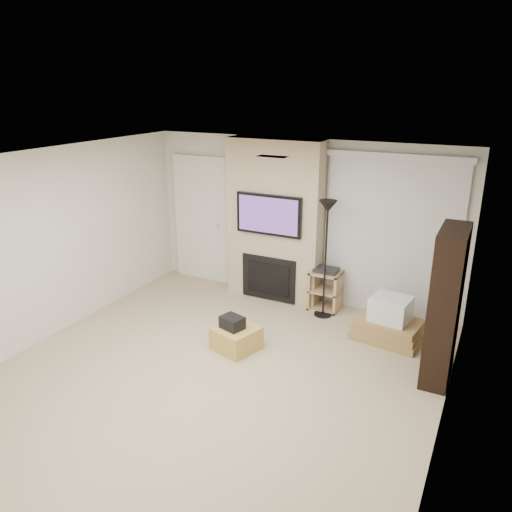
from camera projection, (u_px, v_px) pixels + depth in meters
The scene contains 15 objects.
floor at pixel (210, 379), 5.80m from camera, with size 5.00×5.50×0.00m, color tan.
ceiling at pixel (202, 164), 4.98m from camera, with size 5.00×5.50×0.00m, color white.
wall_back at pixel (301, 220), 7.71m from camera, with size 5.00×2.50×0.00m, color beige.
wall_left at pixel (42, 247), 6.45m from camera, with size 5.50×2.50×0.00m, color beige.
wall_right at pixel (451, 328), 4.33m from camera, with size 5.50×2.50×0.00m, color beige.
hvac_vent at pixel (272, 157), 5.49m from camera, with size 0.35×0.18×0.01m, color silver.
ottoman at pixel (236, 338), 6.43m from camera, with size 0.50×0.50×0.30m, color #B79945.
black_bag at pixel (232, 322), 6.35m from camera, with size 0.28×0.22×0.16m, color black.
fireplace_wall at pixel (275, 222), 7.69m from camera, with size 1.50×0.47×2.50m.
entry_door at pixel (202, 220), 8.51m from camera, with size 1.02×0.11×2.14m.
vertical_blinds at pixel (392, 231), 7.07m from camera, with size 1.98×0.10×2.37m.
floor_lamp at pixel (327, 226), 6.96m from camera, with size 0.26×0.26×1.74m.
av_stand at pixel (325, 287), 7.52m from camera, with size 0.45×0.38×0.66m.
box_stack at pixel (389, 323), 6.67m from camera, with size 0.97×0.79×0.60m.
bookshelf at pixel (445, 306), 5.60m from camera, with size 0.30×0.80×1.80m.
Camera 1 is at (2.73, -4.23, 3.27)m, focal length 35.00 mm.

